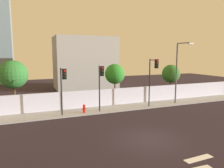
{
  "coord_description": "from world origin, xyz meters",
  "views": [
    {
      "loc": [
        -7.34,
        -11.44,
        5.56
      ],
      "look_at": [
        -0.09,
        6.5,
        2.91
      ],
      "focal_mm": 33.68,
      "sensor_mm": 36.0,
      "label": 1
    }
  ],
  "objects_px": {
    "fire_hydrant": "(84,108)",
    "roadside_tree_leftmost": "(13,75)",
    "street_lamp_curbside": "(178,68)",
    "roadside_tree_midright": "(171,74)",
    "roadside_tree_midleft": "(115,74)",
    "traffic_light_left": "(63,82)",
    "traffic_light_center": "(101,79)",
    "traffic_light_right": "(153,73)"
  },
  "relations": [
    {
      "from": "traffic_light_right",
      "to": "street_lamp_curbside",
      "type": "bearing_deg",
      "value": 9.47
    },
    {
      "from": "traffic_light_left",
      "to": "roadside_tree_midleft",
      "type": "xyz_separation_m",
      "value": [
        6.61,
        4.1,
        0.1
      ]
    },
    {
      "from": "roadside_tree_midright",
      "to": "traffic_light_center",
      "type": "bearing_deg",
      "value": -159.92
    },
    {
      "from": "traffic_light_right",
      "to": "roadside_tree_midright",
      "type": "xyz_separation_m",
      "value": [
        5.47,
        4.16,
        -0.64
      ]
    },
    {
      "from": "traffic_light_right",
      "to": "roadside_tree_midright",
      "type": "height_order",
      "value": "traffic_light_right"
    },
    {
      "from": "traffic_light_left",
      "to": "roadside_tree_midleft",
      "type": "bearing_deg",
      "value": 31.77
    },
    {
      "from": "fire_hydrant",
      "to": "roadside_tree_midright",
      "type": "bearing_deg",
      "value": 15.36
    },
    {
      "from": "traffic_light_left",
      "to": "street_lamp_curbside",
      "type": "relative_size",
      "value": 0.63
    },
    {
      "from": "roadside_tree_leftmost",
      "to": "roadside_tree_midleft",
      "type": "height_order",
      "value": "roadside_tree_leftmost"
    },
    {
      "from": "roadside_tree_midleft",
      "to": "roadside_tree_midright",
      "type": "relative_size",
      "value": 1.05
    },
    {
      "from": "roadside_tree_midright",
      "to": "roadside_tree_leftmost",
      "type": "bearing_deg",
      "value": 180.0
    },
    {
      "from": "street_lamp_curbside",
      "to": "roadside_tree_midright",
      "type": "distance_m",
      "value": 4.09
    },
    {
      "from": "traffic_light_left",
      "to": "fire_hydrant",
      "type": "relative_size",
      "value": 5.34
    },
    {
      "from": "traffic_light_left",
      "to": "roadside_tree_midright",
      "type": "relative_size",
      "value": 0.99
    },
    {
      "from": "roadside_tree_leftmost",
      "to": "roadside_tree_midright",
      "type": "bearing_deg",
      "value": 0.0
    },
    {
      "from": "fire_hydrant",
      "to": "roadside_tree_leftmost",
      "type": "distance_m",
      "value": 7.68
    },
    {
      "from": "traffic_light_left",
      "to": "roadside_tree_midright",
      "type": "xyz_separation_m",
      "value": [
        14.57,
        4.1,
        -0.13
      ]
    },
    {
      "from": "traffic_light_left",
      "to": "fire_hydrant",
      "type": "xyz_separation_m",
      "value": [
        2.0,
        0.64,
        -2.72
      ]
    },
    {
      "from": "street_lamp_curbside",
      "to": "fire_hydrant",
      "type": "distance_m",
      "value": 11.37
    },
    {
      "from": "fire_hydrant",
      "to": "roadside_tree_midright",
      "type": "xyz_separation_m",
      "value": [
        12.57,
        3.45,
        2.59
      ]
    },
    {
      "from": "roadside_tree_midright",
      "to": "traffic_light_left",
      "type": "bearing_deg",
      "value": -164.3
    },
    {
      "from": "traffic_light_center",
      "to": "roadside_tree_midleft",
      "type": "distance_m",
      "value": 5.12
    },
    {
      "from": "traffic_light_right",
      "to": "roadside_tree_leftmost",
      "type": "distance_m",
      "value": 13.84
    },
    {
      "from": "traffic_light_left",
      "to": "fire_hydrant",
      "type": "bearing_deg",
      "value": 17.8
    },
    {
      "from": "traffic_light_right",
      "to": "roadside_tree_leftmost",
      "type": "height_order",
      "value": "traffic_light_right"
    },
    {
      "from": "traffic_light_right",
      "to": "traffic_light_left",
      "type": "bearing_deg",
      "value": 179.59
    },
    {
      "from": "traffic_light_center",
      "to": "roadside_tree_leftmost",
      "type": "relative_size",
      "value": 0.87
    },
    {
      "from": "roadside_tree_midleft",
      "to": "roadside_tree_midright",
      "type": "distance_m",
      "value": 7.96
    },
    {
      "from": "traffic_light_left",
      "to": "street_lamp_curbside",
      "type": "distance_m",
      "value": 12.83
    },
    {
      "from": "traffic_light_right",
      "to": "roadside_tree_leftmost",
      "type": "relative_size",
      "value": 0.99
    },
    {
      "from": "traffic_light_right",
      "to": "fire_hydrant",
      "type": "distance_m",
      "value": 7.83
    },
    {
      "from": "roadside_tree_leftmost",
      "to": "traffic_light_left",
      "type": "bearing_deg",
      "value": -44.98
    },
    {
      "from": "traffic_light_center",
      "to": "street_lamp_curbside",
      "type": "bearing_deg",
      "value": 3.12
    },
    {
      "from": "fire_hydrant",
      "to": "roadside_tree_midleft",
      "type": "height_order",
      "value": "roadside_tree_midleft"
    },
    {
      "from": "fire_hydrant",
      "to": "traffic_light_left",
      "type": "bearing_deg",
      "value": -162.2
    },
    {
      "from": "traffic_light_right",
      "to": "roadside_tree_leftmost",
      "type": "bearing_deg",
      "value": 162.51
    },
    {
      "from": "traffic_light_center",
      "to": "roadside_tree_midright",
      "type": "bearing_deg",
      "value": 20.08
    },
    {
      "from": "traffic_light_left",
      "to": "traffic_light_center",
      "type": "distance_m",
      "value": 3.49
    },
    {
      "from": "fire_hydrant",
      "to": "roadside_tree_leftmost",
      "type": "bearing_deg",
      "value": 150.5
    },
    {
      "from": "traffic_light_left",
      "to": "street_lamp_curbside",
      "type": "bearing_deg",
      "value": 2.46
    },
    {
      "from": "street_lamp_curbside",
      "to": "fire_hydrant",
      "type": "bearing_deg",
      "value": 179.5
    },
    {
      "from": "traffic_light_left",
      "to": "roadside_tree_leftmost",
      "type": "relative_size",
      "value": 0.84
    }
  ]
}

